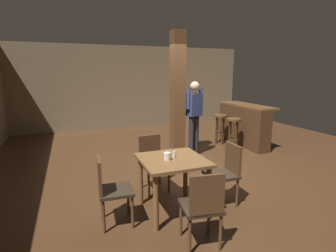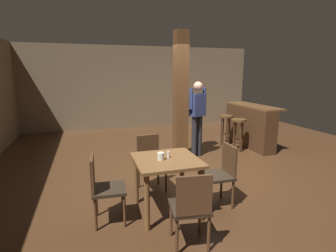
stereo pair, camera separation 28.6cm
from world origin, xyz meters
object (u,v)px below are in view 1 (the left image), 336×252
(chair_west, at_px, (110,187))
(bar_stool_mid, at_px, (220,122))
(dining_table, at_px, (173,169))
(napkin_cup, at_px, (167,156))
(bar_counter, at_px, (243,124))
(bar_stool_near, at_px, (234,126))
(chair_east, at_px, (226,170))
(salt_shaker, at_px, (174,154))
(standing_person, at_px, (194,113))
(chair_south, at_px, (203,205))
(chair_north, at_px, (153,160))

(chair_west, bearing_deg, bar_stool_mid, 40.39)
(dining_table, height_order, napkin_cup, napkin_cup)
(bar_counter, relative_size, bar_stool_near, 2.20)
(napkin_cup, bearing_deg, chair_east, -0.74)
(chair_east, bearing_deg, bar_counter, 49.40)
(salt_shaker, bearing_deg, bar_stool_mid, 48.61)
(dining_table, distance_m, bar_stool_mid, 3.83)
(salt_shaker, height_order, standing_person, standing_person)
(chair_west, relative_size, bar_counter, 0.50)
(chair_south, height_order, salt_shaker, chair_south)
(chair_east, xyz_separation_m, chair_south, (-0.80, -0.79, 0.00))
(bar_stool_near, bearing_deg, standing_person, -176.40)
(standing_person, bearing_deg, chair_west, -135.90)
(chair_east, xyz_separation_m, standing_person, (0.57, 2.20, 0.50))
(chair_east, bearing_deg, chair_north, 135.88)
(dining_table, bearing_deg, chair_north, 92.67)
(salt_shaker, bearing_deg, chair_south, -90.66)
(salt_shaker, distance_m, standing_person, 2.53)
(chair_north, distance_m, standing_person, 2.04)
(salt_shaker, bearing_deg, standing_person, 57.50)
(bar_counter, height_order, bar_stool_mid, bar_counter)
(dining_table, height_order, chair_north, chair_north)
(dining_table, relative_size, chair_east, 0.97)
(chair_north, height_order, bar_stool_mid, chair_north)
(dining_table, height_order, standing_person, standing_person)
(dining_table, distance_m, bar_stool_near, 3.37)
(dining_table, bearing_deg, chair_east, -2.68)
(chair_east, relative_size, bar_counter, 0.50)
(salt_shaker, relative_size, bar_counter, 0.05)
(dining_table, xyz_separation_m, chair_west, (-0.86, -0.02, -0.12))
(chair_west, relative_size, bar_stool_near, 1.11)
(chair_east, height_order, bar_counter, bar_counter)
(chair_east, distance_m, chair_west, 1.68)
(bar_counter, bearing_deg, chair_east, -130.60)
(dining_table, bearing_deg, salt_shaker, 42.66)
(salt_shaker, bearing_deg, napkin_cup, -154.48)
(chair_west, relative_size, salt_shaker, 9.69)
(salt_shaker, bearing_deg, dining_table, -137.34)
(chair_east, relative_size, chair_west, 1.00)
(standing_person, distance_m, bar_counter, 1.77)
(bar_stool_near, bearing_deg, bar_counter, 31.96)
(chair_west, relative_size, chair_north, 1.00)
(napkin_cup, bearing_deg, salt_shaker, 25.52)
(chair_north, distance_m, bar_stool_mid, 3.30)
(bar_stool_mid, bearing_deg, bar_stool_near, -90.84)
(chair_west, height_order, chair_north, same)
(chair_south, height_order, bar_counter, bar_counter)
(chair_south, bearing_deg, salt_shaker, 89.34)
(chair_east, bearing_deg, dining_table, 177.32)
(standing_person, height_order, bar_counter, standing_person)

